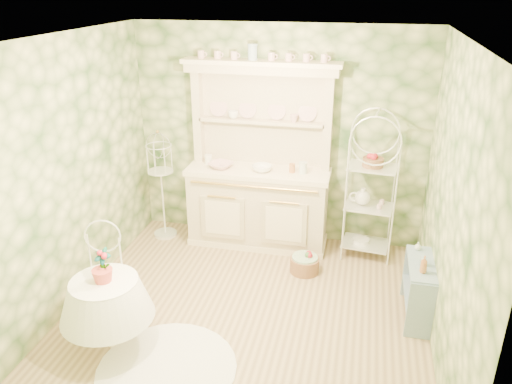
% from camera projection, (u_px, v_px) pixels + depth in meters
% --- Properties ---
extents(floor, '(3.60, 3.60, 0.00)m').
position_uv_depth(floor, '(245.00, 314.00, 5.08)').
color(floor, tan).
rests_on(floor, ground).
extents(ceiling, '(3.60, 3.60, 0.00)m').
position_uv_depth(ceiling, '(243.00, 39.00, 4.02)').
color(ceiling, white).
rests_on(ceiling, floor).
extents(wall_left, '(3.60, 3.60, 0.00)m').
position_uv_depth(wall_left, '(67.00, 177.00, 4.91)').
color(wall_left, beige).
rests_on(wall_left, floor).
extents(wall_right, '(3.60, 3.60, 0.00)m').
position_uv_depth(wall_right, '(452.00, 211.00, 4.19)').
color(wall_right, beige).
rests_on(wall_right, floor).
extents(wall_back, '(3.60, 3.60, 0.00)m').
position_uv_depth(wall_back, '(279.00, 137.00, 6.16)').
color(wall_back, beige).
rests_on(wall_back, floor).
extents(wall_front, '(3.60, 3.60, 0.00)m').
position_uv_depth(wall_front, '(171.00, 311.00, 2.93)').
color(wall_front, beige).
rests_on(wall_front, floor).
extents(kitchen_dresser, '(1.87, 0.61, 2.29)m').
position_uv_depth(kitchen_dresser, '(258.00, 159.00, 6.03)').
color(kitchen_dresser, beige).
rests_on(kitchen_dresser, floor).
extents(bakers_rack, '(0.60, 0.46, 1.80)m').
position_uv_depth(bakers_rack, '(371.00, 187.00, 5.84)').
color(bakers_rack, white).
rests_on(bakers_rack, floor).
extents(side_shelf, '(0.31, 0.76, 0.64)m').
position_uv_depth(side_shelf, '(418.00, 289.00, 4.94)').
color(side_shelf, '#839FB6').
rests_on(side_shelf, floor).
extents(round_table, '(0.76, 0.76, 0.75)m').
position_uv_depth(round_table, '(108.00, 313.00, 4.50)').
color(round_table, white).
rests_on(round_table, floor).
extents(cafe_chair, '(0.57, 0.57, 1.00)m').
position_uv_depth(cafe_chair, '(98.00, 276.00, 4.82)').
color(cafe_chair, white).
rests_on(cafe_chair, floor).
extents(birdcage_stand, '(0.33, 0.33, 1.39)m').
position_uv_depth(birdcage_stand, '(162.00, 187.00, 6.38)').
color(birdcage_stand, white).
rests_on(birdcage_stand, floor).
extents(floor_basket, '(0.42, 0.42, 0.21)m').
position_uv_depth(floor_basket, '(305.00, 263.00, 5.79)').
color(floor_basket, '#936544').
rests_on(floor_basket, floor).
extents(lace_rug, '(1.43, 1.43, 0.01)m').
position_uv_depth(lace_rug, '(167.00, 368.00, 4.37)').
color(lace_rug, white).
rests_on(lace_rug, floor).
extents(bowl_floral, '(0.37, 0.37, 0.07)m').
position_uv_depth(bowl_floral, '(221.00, 167.00, 6.12)').
color(bowl_floral, white).
rests_on(bowl_floral, kitchen_dresser).
extents(bowl_white, '(0.29, 0.29, 0.08)m').
position_uv_depth(bowl_white, '(262.00, 171.00, 6.01)').
color(bowl_white, white).
rests_on(bowl_white, kitchen_dresser).
extents(cup_left, '(0.13, 0.13, 0.10)m').
position_uv_depth(cup_left, '(233.00, 116.00, 6.06)').
color(cup_left, white).
rests_on(cup_left, kitchen_dresser).
extents(cup_right, '(0.11, 0.11, 0.09)m').
position_uv_depth(cup_right, '(294.00, 120.00, 5.91)').
color(cup_right, white).
rests_on(cup_right, kitchen_dresser).
extents(potted_geranium, '(0.18, 0.14, 0.31)m').
position_uv_depth(potted_geranium, '(104.00, 267.00, 4.32)').
color(potted_geranium, '#3F7238').
rests_on(potted_geranium, round_table).
extents(bottle_amber, '(0.08, 0.08, 0.17)m').
position_uv_depth(bottle_amber, '(424.00, 266.00, 4.65)').
color(bottle_amber, '#B16C39').
rests_on(bottle_amber, side_shelf).
extents(bottle_blue, '(0.06, 0.06, 0.12)m').
position_uv_depth(bottle_blue, '(423.00, 262.00, 4.78)').
color(bottle_blue, '#92ADC3').
rests_on(bottle_blue, side_shelf).
extents(bottle_glass, '(0.08, 0.08, 0.09)m').
position_uv_depth(bottle_glass, '(418.00, 247.00, 5.05)').
color(bottle_glass, silver).
rests_on(bottle_glass, side_shelf).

